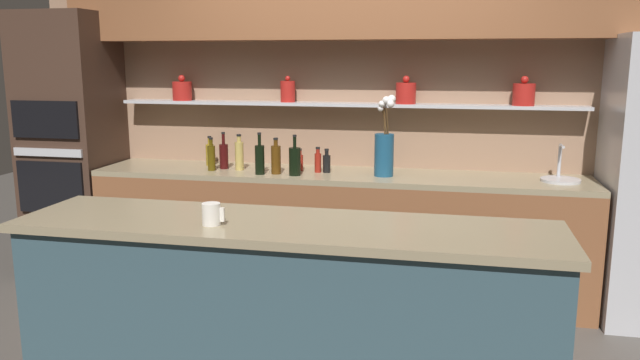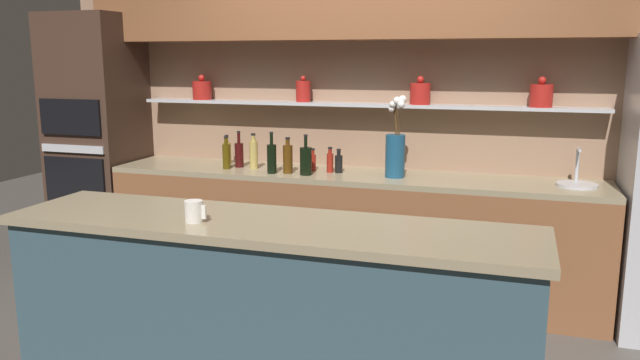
{
  "view_description": "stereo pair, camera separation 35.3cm",
  "coord_description": "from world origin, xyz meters",
  "px_view_note": "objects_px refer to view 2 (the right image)",
  "views": [
    {
      "loc": [
        0.74,
        -3.2,
        1.75
      ],
      "look_at": [
        -0.03,
        0.34,
        1.04
      ],
      "focal_mm": 35.0,
      "sensor_mm": 36.0,
      "label": 1
    },
    {
      "loc": [
        1.08,
        -3.11,
        1.75
      ],
      "look_at": [
        -0.03,
        0.34,
        1.04
      ],
      "focal_mm": 35.0,
      "sensor_mm": 36.0,
      "label": 2
    }
  ],
  "objects_px": {
    "bottle_wine_3": "(239,154)",
    "bottle_spirit_7": "(254,154)",
    "flower_vase": "(395,150)",
    "bottle_sauce_8": "(310,160)",
    "bottle_sauce_9": "(313,161)",
    "bottle_sauce_10": "(339,163)",
    "bottle_wine_1": "(306,161)",
    "sink_fixture": "(577,182)",
    "oven_tower": "(98,143)",
    "bottle_oil_6": "(226,156)",
    "bottle_sauce_4": "(330,162)",
    "bottle_oil_5": "(227,152)",
    "coffee_mug": "(194,211)",
    "bottle_wine_2": "(272,158)",
    "bottle_spirit_0": "(288,158)"
  },
  "relations": [
    {
      "from": "bottle_wine_3",
      "to": "bottle_oil_5",
      "type": "relative_size",
      "value": 1.21
    },
    {
      "from": "bottle_wine_1",
      "to": "bottle_sauce_8",
      "type": "bearing_deg",
      "value": 102.15
    },
    {
      "from": "bottle_wine_2",
      "to": "bottle_sauce_10",
      "type": "xyz_separation_m",
      "value": [
        0.46,
        0.17,
        -0.04
      ]
    },
    {
      "from": "bottle_wine_1",
      "to": "bottle_sauce_8",
      "type": "distance_m",
      "value": 0.27
    },
    {
      "from": "bottle_sauce_10",
      "to": "bottle_sauce_9",
      "type": "bearing_deg",
      "value": 174.02
    },
    {
      "from": "flower_vase",
      "to": "bottle_sauce_8",
      "type": "relative_size",
      "value": 3.57
    },
    {
      "from": "bottle_sauce_4",
      "to": "bottle_wine_1",
      "type": "bearing_deg",
      "value": -131.3
    },
    {
      "from": "bottle_spirit_0",
      "to": "bottle_oil_6",
      "type": "bearing_deg",
      "value": 176.61
    },
    {
      "from": "bottle_wine_1",
      "to": "bottle_sauce_9",
      "type": "relative_size",
      "value": 1.74
    },
    {
      "from": "bottle_spirit_7",
      "to": "sink_fixture",
      "type": "bearing_deg",
      "value": 1.1
    },
    {
      "from": "sink_fixture",
      "to": "bottle_wine_2",
      "type": "xyz_separation_m",
      "value": [
        -2.1,
        -0.18,
        0.09
      ]
    },
    {
      "from": "coffee_mug",
      "to": "bottle_wine_1",
      "type": "bearing_deg",
      "value": 92.39
    },
    {
      "from": "bottle_oil_6",
      "to": "bottle_sauce_8",
      "type": "xyz_separation_m",
      "value": [
        0.61,
        0.2,
        -0.03
      ]
    },
    {
      "from": "bottle_oil_5",
      "to": "bottle_oil_6",
      "type": "relative_size",
      "value": 0.92
    },
    {
      "from": "bottle_sauce_4",
      "to": "bottle_sauce_10",
      "type": "relative_size",
      "value": 1.07
    },
    {
      "from": "bottle_spirit_0",
      "to": "bottle_spirit_7",
      "type": "height_order",
      "value": "bottle_spirit_7"
    },
    {
      "from": "oven_tower",
      "to": "bottle_oil_6",
      "type": "xyz_separation_m",
      "value": [
        1.23,
        -0.1,
        -0.03
      ]
    },
    {
      "from": "bottle_sauce_10",
      "to": "coffee_mug",
      "type": "xyz_separation_m",
      "value": [
        -0.13,
        -1.92,
        0.08
      ]
    },
    {
      "from": "oven_tower",
      "to": "bottle_wine_1",
      "type": "xyz_separation_m",
      "value": [
        1.89,
        -0.16,
        -0.03
      ]
    },
    {
      "from": "oven_tower",
      "to": "bottle_spirit_7",
      "type": "height_order",
      "value": "oven_tower"
    },
    {
      "from": "bottle_sauce_10",
      "to": "bottle_sauce_8",
      "type": "bearing_deg",
      "value": 159.4
    },
    {
      "from": "bottle_spirit_0",
      "to": "coffee_mug",
      "type": "relative_size",
      "value": 2.58
    },
    {
      "from": "oven_tower",
      "to": "coffee_mug",
      "type": "bearing_deg",
      "value": -44.24
    },
    {
      "from": "bottle_wine_2",
      "to": "bottle_oil_6",
      "type": "bearing_deg",
      "value": 170.07
    },
    {
      "from": "flower_vase",
      "to": "bottle_sauce_9",
      "type": "bearing_deg",
      "value": 173.64
    },
    {
      "from": "bottle_spirit_0",
      "to": "coffee_mug",
      "type": "xyz_separation_m",
      "value": [
        0.22,
        -1.78,
        0.04
      ]
    },
    {
      "from": "bottle_wine_3",
      "to": "bottle_oil_5",
      "type": "height_order",
      "value": "bottle_wine_3"
    },
    {
      "from": "bottle_spirit_0",
      "to": "bottle_wine_1",
      "type": "bearing_deg",
      "value": -10.32
    },
    {
      "from": "sink_fixture",
      "to": "bottle_spirit_0",
      "type": "xyz_separation_m",
      "value": [
        -1.99,
        -0.14,
        0.08
      ]
    },
    {
      "from": "coffee_mug",
      "to": "bottle_sauce_9",
      "type": "bearing_deg",
      "value": 92.43
    },
    {
      "from": "bottle_oil_6",
      "to": "bottle_spirit_7",
      "type": "relative_size",
      "value": 0.92
    },
    {
      "from": "bottle_wine_3",
      "to": "bottle_spirit_7",
      "type": "height_order",
      "value": "bottle_wine_3"
    },
    {
      "from": "flower_vase",
      "to": "bottle_sauce_10",
      "type": "height_order",
      "value": "flower_vase"
    },
    {
      "from": "bottle_spirit_7",
      "to": "bottle_oil_5",
      "type": "bearing_deg",
      "value": 153.67
    },
    {
      "from": "bottle_sauce_8",
      "to": "bottle_oil_6",
      "type": "bearing_deg",
      "value": -161.75
    },
    {
      "from": "bottle_oil_5",
      "to": "bottle_wine_2",
      "type": "bearing_deg",
      "value": -29.69
    },
    {
      "from": "bottle_wine_1",
      "to": "bottle_wine_2",
      "type": "bearing_deg",
      "value": -177.16
    },
    {
      "from": "sink_fixture",
      "to": "bottle_wine_1",
      "type": "xyz_separation_m",
      "value": [
        -1.84,
        -0.17,
        0.08
      ]
    },
    {
      "from": "coffee_mug",
      "to": "bottle_spirit_7",
      "type": "bearing_deg",
      "value": 105.97
    },
    {
      "from": "bottle_wine_3",
      "to": "bottle_sauce_10",
      "type": "relative_size",
      "value": 1.59
    },
    {
      "from": "bottle_spirit_7",
      "to": "bottle_wine_1",
      "type": "bearing_deg",
      "value": -15.24
    },
    {
      "from": "bottle_spirit_7",
      "to": "bottle_sauce_10",
      "type": "height_order",
      "value": "bottle_spirit_7"
    },
    {
      "from": "oven_tower",
      "to": "bottle_oil_5",
      "type": "relative_size",
      "value": 9.1
    },
    {
      "from": "coffee_mug",
      "to": "bottle_oil_6",
      "type": "bearing_deg",
      "value": 112.07
    },
    {
      "from": "sink_fixture",
      "to": "bottle_sauce_9",
      "type": "distance_m",
      "value": 1.85
    },
    {
      "from": "bottle_spirit_0",
      "to": "bottle_oil_6",
      "type": "relative_size",
      "value": 1.06
    },
    {
      "from": "sink_fixture",
      "to": "bottle_sauce_4",
      "type": "height_order",
      "value": "sink_fixture"
    },
    {
      "from": "bottle_sauce_4",
      "to": "bottle_oil_5",
      "type": "height_order",
      "value": "bottle_oil_5"
    },
    {
      "from": "flower_vase",
      "to": "sink_fixture",
      "type": "bearing_deg",
      "value": 2.81
    },
    {
      "from": "bottle_oil_5",
      "to": "bottle_spirit_7",
      "type": "bearing_deg",
      "value": -26.33
    }
  ]
}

